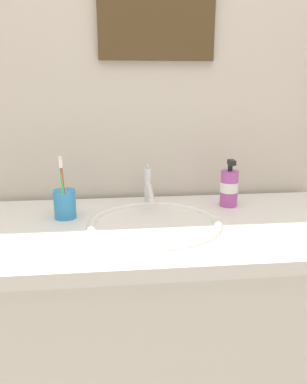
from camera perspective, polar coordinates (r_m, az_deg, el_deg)
name	(u,v)px	position (r m, az deg, el deg)	size (l,w,h in m)	color
tiled_wall_back	(155,118)	(1.41, 0.28, 10.86)	(2.37, 0.04, 2.40)	beige
vanity_counter	(166,354)	(1.38, 1.91, -22.79)	(1.17, 0.57, 0.92)	silver
sink_basin	(155,234)	(1.16, 0.16, -6.28)	(0.40, 0.40, 0.10)	white
faucet	(149,187)	(1.30, -0.73, 0.73)	(0.02, 0.18, 0.14)	silver
toothbrush_cup	(65,204)	(1.22, -12.95, -1.74)	(0.07, 0.07, 0.09)	#338CCC
toothbrush_red	(63,186)	(1.17, -13.20, 0.93)	(0.01, 0.04, 0.19)	red
toothbrush_green	(62,184)	(1.16, -13.34, 1.12)	(0.01, 0.03, 0.20)	green
soap_dispenser	(229,187)	(1.32, 11.10, 0.68)	(0.06, 0.06, 0.16)	#B24CA5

